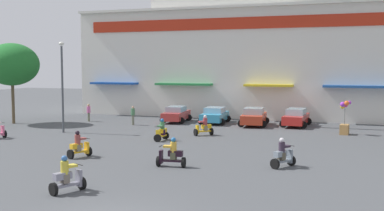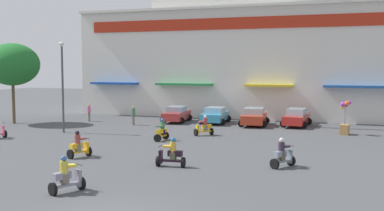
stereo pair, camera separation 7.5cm
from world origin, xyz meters
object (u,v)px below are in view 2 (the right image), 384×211
scooter_rider_6 (79,146)px  parked_car_0 (177,114)px  plaza_tree_0 (12,64)px  scooter_rider_2 (204,127)px  parked_car_3 (296,117)px  streetlamp_near (62,80)px  scooter_rider_8 (171,155)px  balloon_vendor_cart (345,120)px  scooter_rider_0 (66,177)px  pedestrian_1 (89,111)px  pedestrian_3 (133,114)px  scooter_rider_5 (162,132)px  parked_car_2 (254,117)px  parked_car_1 (215,115)px  scooter_rider_3 (283,155)px

scooter_rider_6 → parked_car_0: bearing=92.4°
plaza_tree_0 → scooter_rider_2: plaza_tree_0 is taller
parked_car_3 → parked_car_0: bearing=-176.7°
scooter_rider_2 → plaza_tree_0: bearing=176.0°
scooter_rider_6 → streetlamp_near: (-6.55, 8.05, 3.41)m
scooter_rider_8 → scooter_rider_6: bearing=174.1°
scooter_rider_6 → balloon_vendor_cart: size_ratio=0.60×
scooter_rider_2 → balloon_vendor_cart: 10.51m
scooter_rider_0 → pedestrian_1: (-12.06, 21.34, 0.29)m
pedestrian_1 → pedestrian_3: pedestrian_3 is taller
scooter_rider_8 → pedestrian_3: 17.21m
scooter_rider_2 → streetlamp_near: streetlamp_near is taller
scooter_rider_6 → scooter_rider_8: (5.78, -0.60, 0.01)m
parked_car_3 → pedestrian_1: bearing=-171.4°
scooter_rider_2 → scooter_rider_5: bearing=-122.5°
parked_car_0 → scooter_rider_2: scooter_rider_2 is taller
parked_car_2 → parked_car_3: (3.46, 0.77, -0.02)m
parked_car_0 → scooter_rider_5: 10.51m
parked_car_2 → parked_car_1: bearing=173.1°
parked_car_0 → parked_car_2: size_ratio=0.97×
scooter_rider_3 → plaza_tree_0: bearing=157.8°
scooter_rider_3 → parked_car_0: bearing=126.6°
scooter_rider_2 → scooter_rider_3: bearing=-52.1°
scooter_rider_3 → scooter_rider_6: scooter_rider_6 is taller
scooter_rider_0 → scooter_rider_8: size_ratio=1.02×
parked_car_0 → scooter_rider_0: (4.27, -23.51, -0.09)m
parked_car_3 → streetlamp_near: (-16.47, -9.62, 3.27)m
scooter_rider_5 → scooter_rider_2: bearing=57.5°
scooter_rider_0 → scooter_rider_8: 6.25m
parked_car_1 → parked_car_2: 3.64m
scooter_rider_0 → scooter_rider_5: (-1.47, 13.38, -0.03)m
pedestrian_1 → balloon_vendor_cart: (22.38, -0.90, 0.14)m
parked_car_3 → scooter_rider_0: (-6.37, -24.12, -0.11)m
scooter_rider_0 → parked_car_2: bearing=82.9°
parked_car_1 → scooter_rider_2: bearing=-80.1°
scooter_rider_0 → balloon_vendor_cart: 22.90m
parked_car_3 → scooter_rider_6: bearing=-119.3°
parked_car_3 → scooter_rider_8: (-4.15, -18.28, -0.13)m
scooter_rider_6 → plaza_tree_0: bearing=140.8°
parked_car_0 → parked_car_3: parked_car_3 is taller
scooter_rider_5 → balloon_vendor_cart: bearing=30.9°
plaza_tree_0 → parked_car_3: size_ratio=1.61×
pedestrian_3 → streetlamp_near: (-3.04, -5.84, 3.09)m
plaza_tree_0 → pedestrian_1: plaza_tree_0 is taller
parked_car_2 → pedestrian_1: size_ratio=2.70×
scooter_rider_2 → scooter_rider_5: size_ratio=0.99×
pedestrian_1 → pedestrian_3: bearing=-11.4°
balloon_vendor_cart → scooter_rider_6: bearing=-134.8°
streetlamp_near → scooter_rider_0: bearing=-55.1°
scooter_rider_2 → scooter_rider_6: 10.93m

